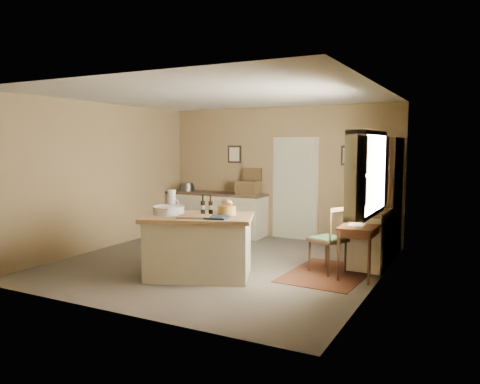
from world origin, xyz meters
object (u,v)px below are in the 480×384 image
object	(u,v)px
writing_desk	(360,232)
work_island	(198,244)
right_cabinet	(370,238)
shelving_unit	(390,198)
sideboard	(217,212)
desk_chair	(328,240)

from	to	relation	value
writing_desk	work_island	bearing A→B (deg)	-152.27
work_island	right_cabinet	xyz separation A→B (m)	(2.09, 1.75, -0.02)
shelving_unit	right_cabinet	bearing A→B (deg)	-100.20
sideboard	right_cabinet	xyz separation A→B (m)	(3.54, -1.25, -0.02)
shelving_unit	sideboard	bearing A→B (deg)	173.90
writing_desk	shelving_unit	world-z (taller)	shelving_unit
right_cabinet	shelving_unit	size ratio (longest dim) A/B	0.48
desk_chair	shelving_unit	world-z (taller)	shelving_unit
desk_chair	shelving_unit	distance (m)	1.72
right_cabinet	writing_desk	bearing A→B (deg)	-89.98
work_island	desk_chair	xyz separation A→B (m)	(1.60, 1.10, 0.02)
writing_desk	desk_chair	bearing A→B (deg)	-179.94
desk_chair	right_cabinet	distance (m)	0.81
sideboard	shelving_unit	xyz separation A→B (m)	(3.69, -0.40, 0.54)
desk_chair	right_cabinet	xyz separation A→B (m)	(0.49, 0.65, -0.04)
sideboard	right_cabinet	size ratio (longest dim) A/B	2.27
sideboard	desk_chair	distance (m)	3.59
work_island	sideboard	distance (m)	3.33
writing_desk	desk_chair	world-z (taller)	desk_chair
sideboard	writing_desk	xyz separation A→B (m)	(3.54, -1.90, 0.18)
desk_chair	right_cabinet	size ratio (longest dim) A/B	1.01
sideboard	writing_desk	distance (m)	4.02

